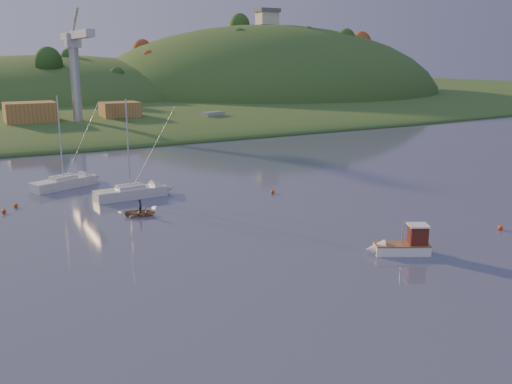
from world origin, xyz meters
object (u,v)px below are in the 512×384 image
sailboat_near (130,192)px  canoe (141,212)px  sailboat_far (64,182)px  fishing_boat (398,245)px  red_tender (146,191)px

sailboat_near → canoe: (-1.39, -8.62, -0.43)m
sailboat_far → canoe: size_ratio=3.59×
canoe → sailboat_far: bearing=36.9°
fishing_boat → canoe: fishing_boat is taller
sailboat_near → red_tender: (2.58, 1.67, -0.52)m
fishing_boat → canoe: bearing=-27.3°
sailboat_far → canoe: sailboat_far is taller
sailboat_near → sailboat_far: 11.76m
sailboat_near → sailboat_far: (-6.31, 9.92, 0.00)m
fishing_boat → sailboat_far: (-21.44, 41.95, -0.02)m
canoe → sailboat_near: bearing=12.8°
sailboat_near → sailboat_far: sailboat_far is taller
fishing_boat → sailboat_near: size_ratio=0.48×
fishing_boat → sailboat_near: 35.42m
canoe → red_tender: (3.97, 10.29, -0.09)m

